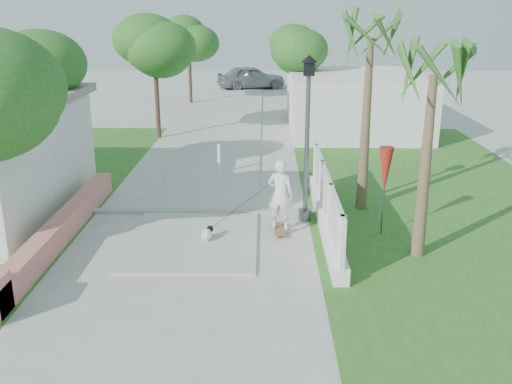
{
  "coord_description": "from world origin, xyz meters",
  "views": [
    {
      "loc": [
        1.79,
        -9.22,
        5.55
      ],
      "look_at": [
        1.57,
        4.57,
        1.1
      ],
      "focal_mm": 40.0,
      "sensor_mm": 36.0,
      "label": 1
    }
  ],
  "objects_px": {
    "bollard": "(219,158)",
    "parked_car": "(251,77)",
    "street_lamp": "(307,133)",
    "patio_umbrella": "(385,171)",
    "skateboarder": "(255,202)",
    "dog": "(207,234)"
  },
  "relations": [
    {
      "from": "skateboarder",
      "to": "street_lamp",
      "type": "bearing_deg",
      "value": -123.99
    },
    {
      "from": "street_lamp",
      "to": "parked_car",
      "type": "distance_m",
      "value": 27.03
    },
    {
      "from": "skateboarder",
      "to": "dog",
      "type": "xyz_separation_m",
      "value": [
        -1.2,
        -0.51,
        -0.67
      ]
    },
    {
      "from": "patio_umbrella",
      "to": "skateboarder",
      "type": "relative_size",
      "value": 1.03
    },
    {
      "from": "street_lamp",
      "to": "patio_umbrella",
      "type": "relative_size",
      "value": 1.93
    },
    {
      "from": "dog",
      "to": "street_lamp",
      "type": "bearing_deg",
      "value": 53.27
    },
    {
      "from": "patio_umbrella",
      "to": "bollard",
      "type": "bearing_deg",
      "value": 129.91
    },
    {
      "from": "skateboarder",
      "to": "patio_umbrella",
      "type": "bearing_deg",
      "value": -161.24
    },
    {
      "from": "street_lamp",
      "to": "patio_umbrella",
      "type": "distance_m",
      "value": 2.27
    },
    {
      "from": "patio_umbrella",
      "to": "street_lamp",
      "type": "bearing_deg",
      "value": 152.24
    },
    {
      "from": "dog",
      "to": "parked_car",
      "type": "relative_size",
      "value": 0.11
    },
    {
      "from": "patio_umbrella",
      "to": "skateboarder",
      "type": "xyz_separation_m",
      "value": [
        -3.24,
        -0.06,
        -0.8
      ]
    },
    {
      "from": "patio_umbrella",
      "to": "parked_car",
      "type": "height_order",
      "value": "patio_umbrella"
    },
    {
      "from": "patio_umbrella",
      "to": "skateboarder",
      "type": "height_order",
      "value": "patio_umbrella"
    },
    {
      "from": "bollard",
      "to": "dog",
      "type": "xyz_separation_m",
      "value": [
        0.16,
        -6.07,
        -0.37
      ]
    },
    {
      "from": "dog",
      "to": "skateboarder",
      "type": "bearing_deg",
      "value": 44.5
    },
    {
      "from": "bollard",
      "to": "dog",
      "type": "relative_size",
      "value": 2.03
    },
    {
      "from": "parked_car",
      "to": "skateboarder",
      "type": "bearing_deg",
      "value": 162.48
    },
    {
      "from": "dog",
      "to": "parked_car",
      "type": "xyz_separation_m",
      "value": [
        0.42,
        28.47,
        0.62
      ]
    },
    {
      "from": "bollard",
      "to": "parked_car",
      "type": "distance_m",
      "value": 22.41
    },
    {
      "from": "street_lamp",
      "to": "dog",
      "type": "bearing_deg",
      "value": -148.31
    },
    {
      "from": "bollard",
      "to": "parked_car",
      "type": "bearing_deg",
      "value": 88.51
    }
  ]
}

